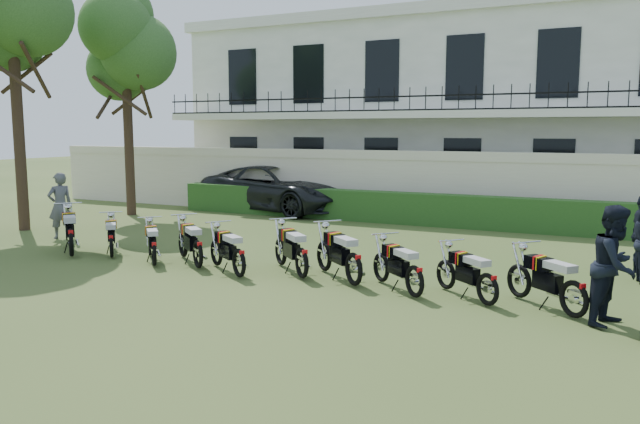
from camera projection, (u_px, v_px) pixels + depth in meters
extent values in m
plane|color=#354C1E|center=(285.00, 267.00, 13.70)|extent=(100.00, 100.00, 0.00)
cube|color=beige|center=(402.00, 190.00, 20.70)|extent=(30.00, 0.30, 2.00)
cube|color=beige|center=(403.00, 155.00, 20.55)|extent=(30.00, 0.35, 0.30)
cube|color=#214D1B|center=(424.00, 209.00, 19.61)|extent=(18.00, 0.60, 1.00)
cube|color=white|center=(450.00, 117.00, 25.71)|extent=(20.00, 8.00, 7.00)
cube|color=white|center=(452.00, 25.00, 25.23)|extent=(20.40, 8.40, 0.40)
cube|color=white|center=(415.00, 115.00, 21.53)|extent=(20.00, 1.40, 0.25)
cube|color=black|center=(410.00, 96.00, 20.87)|extent=(20.00, 0.05, 0.05)
cube|color=black|center=(410.00, 110.00, 20.93)|extent=(20.00, 0.05, 0.05)
cube|color=black|center=(244.00, 164.00, 25.68)|extent=(1.30, 0.12, 2.20)
cube|color=black|center=(243.00, 77.00, 25.22)|extent=(1.30, 0.12, 2.20)
cube|color=black|center=(309.00, 165.00, 24.37)|extent=(1.30, 0.12, 2.20)
cube|color=black|center=(309.00, 74.00, 23.92)|extent=(1.30, 0.12, 2.20)
cube|color=black|center=(381.00, 167.00, 23.07)|extent=(1.30, 0.12, 2.20)
cube|color=black|center=(382.00, 71.00, 22.61)|extent=(1.30, 0.12, 2.20)
cube|color=black|center=(462.00, 170.00, 21.77)|extent=(1.30, 0.12, 2.20)
cube|color=black|center=(465.00, 67.00, 21.31)|extent=(1.30, 0.12, 2.20)
cube|color=black|center=(553.00, 172.00, 20.46)|extent=(1.30, 0.12, 2.20)
cube|color=black|center=(558.00, 63.00, 20.00)|extent=(1.30, 0.12, 2.20)
cylinder|color=#473323|center=(19.00, 130.00, 18.33)|extent=(0.32, 0.32, 5.95)
sphere|color=#305321|center=(27.00, 11.00, 17.89)|extent=(2.60, 2.60, 2.60)
sphere|color=#305321|center=(7.00, 35.00, 18.49)|extent=(2.20, 2.20, 2.20)
cylinder|color=#473323|center=(129.00, 140.00, 21.72)|extent=(0.32, 0.32, 5.25)
sphere|color=#305321|center=(138.00, 52.00, 21.33)|extent=(2.60, 2.60, 2.60)
sphere|color=#305321|center=(119.00, 69.00, 21.93)|extent=(2.20, 2.20, 2.20)
sphere|color=#305321|center=(116.00, 27.00, 20.74)|extent=(2.40, 2.40, 2.40)
sphere|color=#305321|center=(124.00, 14.00, 21.16)|extent=(2.00, 2.00, 2.00)
torus|color=black|center=(72.00, 249.00, 13.96)|extent=(0.57, 0.51, 0.67)
torus|color=black|center=(70.00, 239.00, 15.27)|extent=(0.57, 0.51, 0.67)
cube|color=black|center=(71.00, 237.00, 14.54)|extent=(0.59, 0.54, 0.33)
cube|color=black|center=(70.00, 223.00, 14.73)|extent=(0.56, 0.54, 0.24)
cube|color=red|center=(70.00, 223.00, 14.73)|extent=(0.19, 0.31, 0.25)
cube|color=yellow|center=(70.00, 223.00, 14.67)|extent=(0.16, 0.30, 0.25)
cube|color=#B6B6B6|center=(70.00, 225.00, 14.23)|extent=(0.63, 0.59, 0.13)
cylinder|color=silver|center=(69.00, 208.00, 15.01)|extent=(0.46, 0.52, 0.03)
torus|color=black|center=(111.00, 252.00, 13.97)|extent=(0.45, 0.46, 0.56)
torus|color=black|center=(112.00, 242.00, 15.10)|extent=(0.45, 0.46, 0.56)
cube|color=black|center=(111.00, 241.00, 14.47)|extent=(0.47, 0.48, 0.27)
cube|color=black|center=(111.00, 230.00, 14.64)|extent=(0.46, 0.46, 0.20)
cube|color=red|center=(111.00, 229.00, 14.64)|extent=(0.17, 0.25, 0.21)
cube|color=yellow|center=(111.00, 229.00, 14.59)|extent=(0.15, 0.24, 0.21)
cube|color=#B6B6B6|center=(111.00, 231.00, 14.20)|extent=(0.51, 0.52, 0.11)
cylinder|color=silver|center=(110.00, 216.00, 14.88)|extent=(0.42, 0.40, 0.03)
torus|color=black|center=(156.00, 260.00, 13.09)|extent=(0.45, 0.45, 0.56)
torus|color=black|center=(152.00, 250.00, 14.20)|extent=(0.45, 0.45, 0.56)
cube|color=black|center=(154.00, 249.00, 13.58)|extent=(0.47, 0.47, 0.27)
cube|color=black|center=(153.00, 236.00, 13.75)|extent=(0.46, 0.46, 0.20)
cube|color=red|center=(153.00, 236.00, 13.75)|extent=(0.17, 0.25, 0.21)
cube|color=yellow|center=(153.00, 236.00, 13.70)|extent=(0.15, 0.24, 0.21)
cube|color=#B6B6B6|center=(154.00, 238.00, 13.31)|extent=(0.51, 0.51, 0.11)
cylinder|color=silver|center=(151.00, 222.00, 13.99)|extent=(0.41, 0.41, 0.03)
torus|color=black|center=(206.00, 261.00, 12.83)|extent=(0.54, 0.45, 0.61)
torus|color=black|center=(190.00, 250.00, 13.99)|extent=(0.54, 0.45, 0.61)
cube|color=black|center=(198.00, 249.00, 13.35)|extent=(0.55, 0.48, 0.30)
cube|color=black|center=(195.00, 235.00, 13.51)|extent=(0.52, 0.48, 0.22)
cube|color=red|center=(195.00, 234.00, 13.51)|extent=(0.16, 0.28, 0.23)
cube|color=yellow|center=(196.00, 235.00, 13.46)|extent=(0.13, 0.27, 0.23)
cube|color=#B6B6B6|center=(201.00, 237.00, 13.06)|extent=(0.58, 0.53, 0.12)
cylinder|color=silver|center=(191.00, 219.00, 13.76)|extent=(0.39, 0.49, 0.03)
torus|color=black|center=(252.00, 270.00, 12.03)|extent=(0.54, 0.40, 0.59)
torus|color=black|center=(227.00, 259.00, 13.11)|extent=(0.54, 0.40, 0.59)
cube|color=black|center=(240.00, 258.00, 12.51)|extent=(0.54, 0.44, 0.29)
cube|color=black|center=(235.00, 243.00, 12.67)|extent=(0.50, 0.45, 0.21)
cube|color=red|center=(235.00, 243.00, 12.67)|extent=(0.14, 0.27, 0.22)
cube|color=yellow|center=(236.00, 243.00, 12.62)|extent=(0.11, 0.27, 0.22)
cube|color=#B6B6B6|center=(245.00, 245.00, 12.25)|extent=(0.57, 0.49, 0.12)
cylinder|color=silver|center=(229.00, 227.00, 12.90)|extent=(0.35, 0.50, 0.03)
torus|color=black|center=(314.00, 271.00, 11.86)|extent=(0.53, 0.49, 0.63)
torus|color=black|center=(291.00, 258.00, 13.09)|extent=(0.53, 0.49, 0.63)
cube|color=black|center=(303.00, 257.00, 12.41)|extent=(0.54, 0.52, 0.31)
cube|color=black|center=(299.00, 242.00, 12.59)|extent=(0.52, 0.51, 0.23)
cube|color=red|center=(299.00, 241.00, 12.59)|extent=(0.18, 0.29, 0.24)
cube|color=yellow|center=(300.00, 242.00, 12.53)|extent=(0.15, 0.28, 0.24)
cube|color=#B6B6B6|center=(308.00, 244.00, 12.11)|extent=(0.59, 0.56, 0.12)
cylinder|color=silver|center=(293.00, 224.00, 12.85)|extent=(0.44, 0.48, 0.03)
torus|color=black|center=(371.00, 279.00, 11.26)|extent=(0.55, 0.49, 0.64)
torus|color=black|center=(338.00, 264.00, 12.51)|extent=(0.55, 0.49, 0.64)
cube|color=black|center=(355.00, 263.00, 11.82)|extent=(0.57, 0.52, 0.32)
cube|color=black|center=(349.00, 246.00, 12.00)|extent=(0.54, 0.52, 0.23)
cube|color=red|center=(349.00, 246.00, 12.00)|extent=(0.18, 0.30, 0.24)
cube|color=yellow|center=(351.00, 246.00, 11.94)|extent=(0.15, 0.29, 0.24)
cube|color=#B6B6B6|center=(362.00, 249.00, 11.51)|extent=(0.61, 0.57, 0.13)
cylinder|color=silver|center=(342.00, 227.00, 12.26)|extent=(0.43, 0.50, 0.03)
torus|color=black|center=(434.00, 291.00, 10.49)|extent=(0.50, 0.45, 0.58)
torus|color=black|center=(397.00, 275.00, 11.63)|extent=(0.50, 0.45, 0.58)
cube|color=black|center=(416.00, 276.00, 11.00)|extent=(0.51, 0.48, 0.29)
cube|color=black|center=(410.00, 259.00, 11.17)|extent=(0.49, 0.47, 0.21)
cube|color=red|center=(410.00, 258.00, 11.16)|extent=(0.17, 0.27, 0.22)
cube|color=yellow|center=(412.00, 259.00, 11.11)|extent=(0.14, 0.26, 0.22)
cube|color=#B6B6B6|center=(424.00, 262.00, 10.72)|extent=(0.55, 0.52, 0.11)
cylinder|color=silver|center=(402.00, 240.00, 11.41)|extent=(0.40, 0.45, 0.03)
torus|color=black|center=(512.00, 300.00, 10.01)|extent=(0.48, 0.43, 0.56)
torus|color=black|center=(466.00, 283.00, 11.10)|extent=(0.48, 0.43, 0.56)
cube|color=black|center=(489.00, 283.00, 10.49)|extent=(0.50, 0.46, 0.28)
cube|color=black|center=(482.00, 266.00, 10.65)|extent=(0.47, 0.45, 0.20)
cube|color=red|center=(482.00, 266.00, 10.65)|extent=(0.16, 0.26, 0.21)
cube|color=yellow|center=(484.00, 267.00, 10.60)|extent=(0.13, 0.25, 0.21)
cube|color=#B6B6B6|center=(500.00, 270.00, 10.23)|extent=(0.53, 0.50, 0.11)
cylinder|color=silver|center=(472.00, 247.00, 10.88)|extent=(0.38, 0.44, 0.03)
torus|color=black|center=(606.00, 312.00, 9.26)|extent=(0.51, 0.47, 0.61)
torus|color=black|center=(545.00, 291.00, 10.45)|extent=(0.51, 0.47, 0.61)
cube|color=black|center=(577.00, 292.00, 9.79)|extent=(0.53, 0.50, 0.30)
cube|color=black|center=(567.00, 273.00, 9.97)|extent=(0.51, 0.49, 0.22)
cube|color=red|center=(567.00, 272.00, 9.97)|extent=(0.17, 0.28, 0.23)
cube|color=yellow|center=(569.00, 273.00, 9.91)|extent=(0.15, 0.27, 0.23)
cube|color=#B6B6B6|center=(591.00, 277.00, 9.50)|extent=(0.57, 0.54, 0.12)
cylinder|color=silver|center=(553.00, 251.00, 10.22)|extent=(0.42, 0.46, 0.03)
imported|color=black|center=(278.00, 188.00, 22.90)|extent=(6.53, 3.97, 1.69)
imported|color=slate|center=(60.00, 205.00, 17.19)|extent=(0.65, 0.78, 1.82)
imported|color=black|center=(615.00, 265.00, 9.51)|extent=(0.97, 1.09, 1.86)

